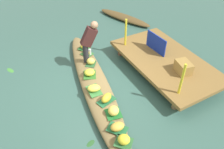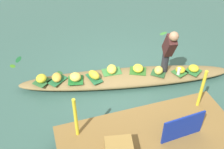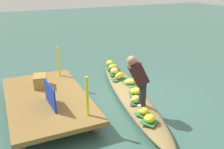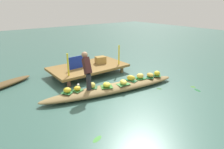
{
  "view_description": "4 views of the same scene",
  "coord_description": "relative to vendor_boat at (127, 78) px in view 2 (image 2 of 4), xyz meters",
  "views": [
    {
      "loc": [
        4.08,
        -1.75,
        4.14
      ],
      "look_at": [
        0.35,
        0.32,
        0.59
      ],
      "focal_mm": 36.73,
      "sensor_mm": 36.0,
      "label": 1
    },
    {
      "loc": [
        1.78,
        4.53,
        4.12
      ],
      "look_at": [
        0.47,
        0.34,
        0.6
      ],
      "focal_mm": 42.64,
      "sensor_mm": 36.0,
      "label": 2
    },
    {
      "loc": [
        -5.18,
        2.89,
        3.0
      ],
      "look_at": [
        0.5,
        0.29,
        0.55
      ],
      "focal_mm": 40.13,
      "sensor_mm": 36.0,
      "label": 3
    },
    {
      "loc": [
        -3.87,
        -5.01,
        2.92
      ],
      "look_at": [
        0.44,
        0.64,
        0.35
      ],
      "focal_mm": 31.95,
      "sensor_mm": 36.0,
      "label": 4
    }
  ],
  "objects": [
    {
      "name": "banana_bunch_7",
      "position": [
        1.19,
        -0.11,
        0.23
      ],
      "size": [
        0.35,
        0.35,
        0.19
      ],
      "primitive_type": "ellipsoid",
      "rotation": [
        0.0,
        0.0,
        4.0
      ],
      "color": "#F5D155",
      "rests_on": "vendor_boat"
    },
    {
      "name": "leaf_mat_4",
      "position": [
        1.92,
        -0.29,
        0.13
      ],
      "size": [
        0.45,
        0.45,
        0.01
      ],
      "primitive_type": "cube",
      "rotation": [
        0.0,
        0.0,
        0.74
      ],
      "color": "#2D6333",
      "rests_on": "vendor_boat"
    },
    {
      "name": "leaf_mat_0",
      "position": [
        -1.2,
        0.33,
        0.13
      ],
      "size": [
        0.39,
        0.38,
        0.01
      ],
      "primitive_type": "cube",
      "rotation": [
        0.0,
        0.0,
        0.36
      ],
      "color": "#357735",
      "rests_on": "vendor_boat"
    },
    {
      "name": "banana_bunch_3",
      "position": [
        0.32,
        -0.17,
        0.21
      ],
      "size": [
        0.31,
        0.37,
        0.15
      ],
      "primitive_type": "ellipsoid",
      "rotation": [
        0.0,
        0.0,
        4.39
      ],
      "color": "#F0D94B",
      "rests_on": "vendor_boat"
    },
    {
      "name": "banana_bunch_8",
      "position": [
        1.59,
        -0.24,
        0.21
      ],
      "size": [
        0.24,
        0.31,
        0.16
      ],
      "primitive_type": "ellipsoid",
      "rotation": [
        0.0,
        0.0,
        1.48
      ],
      "color": "gold",
      "rests_on": "vendor_boat"
    },
    {
      "name": "drifting_plant_3",
      "position": [
        1.47,
        -0.81,
        -0.12
      ],
      "size": [
        0.17,
        0.23,
        0.01
      ],
      "primitive_type": "ellipsoid",
      "rotation": [
        0.0,
        0.0,
        1.91
      ],
      "color": "#285928",
      "rests_on": "ground"
    },
    {
      "name": "produce_crate",
      "position": [
        0.91,
        2.11,
        0.39
      ],
      "size": [
        0.49,
        0.4,
        0.31
      ],
      "primitive_type": "cube",
      "rotation": [
        0.0,
        0.0,
        -0.2
      ],
      "color": "olive",
      "rests_on": "dock_platform"
    },
    {
      "name": "water_bottle",
      "position": [
        -1.13,
        0.39,
        0.22
      ],
      "size": [
        0.08,
        0.08,
        0.19
      ],
      "primitive_type": "cylinder",
      "color": "white",
      "rests_on": "vendor_boat"
    },
    {
      "name": "vendor_boat",
      "position": [
        0.0,
        0.0,
        0.0
      ],
      "size": [
        5.05,
        1.62,
        0.25
      ],
      "primitive_type": "ellipsoid",
      "rotation": [
        0.0,
        0.0,
        -0.19
      ],
      "color": "olive",
      "rests_on": "ground"
    },
    {
      "name": "canal_water",
      "position": [
        0.0,
        0.0,
        -0.13
      ],
      "size": [
        40.0,
        40.0,
        0.0
      ],
      "primitive_type": "plane",
      "color": "#365C51",
      "rests_on": "ground"
    },
    {
      "name": "drifting_plant_2",
      "position": [
        2.59,
        -1.46,
        -0.12
      ],
      "size": [
        0.2,
        0.22,
        0.01
      ],
      "primitive_type": "ellipsoid",
      "rotation": [
        0.0,
        0.0,
        2.15
      ],
      "color": "#3D7C1B",
      "rests_on": "ground"
    },
    {
      "name": "drifting_plant_0",
      "position": [
        2.44,
        -1.73,
        -0.12
      ],
      "size": [
        0.22,
        0.32,
        0.01
      ],
      "primitive_type": "ellipsoid",
      "rotation": [
        0.0,
        0.0,
        1.26
      ],
      "color": "#185A2A",
      "rests_on": "ground"
    },
    {
      "name": "leaf_mat_7",
      "position": [
        1.19,
        -0.11,
        0.13
      ],
      "size": [
        0.4,
        0.4,
        0.01
      ],
      "primitive_type": "cube",
      "rotation": [
        0.0,
        0.0,
        2.93
      ],
      "color": "#1E6A2B",
      "rests_on": "vendor_boat"
    },
    {
      "name": "railing_post_east",
      "position": [
        1.46,
        1.49,
        0.66
      ],
      "size": [
        0.06,
        0.06,
        0.84
      ],
      "primitive_type": "cylinder",
      "color": "yellow",
      "rests_on": "dock_platform"
    },
    {
      "name": "leaf_mat_2",
      "position": [
        0.77,
        -0.06,
        0.13
      ],
      "size": [
        0.33,
        0.48,
        0.01
      ],
      "primitive_type": "cube",
      "rotation": [
        0.0,
        0.0,
        1.81
      ],
      "color": "#226539",
      "rests_on": "vendor_boat"
    },
    {
      "name": "leaf_mat_1",
      "position": [
        -0.28,
        -0.01,
        0.13
      ],
      "size": [
        0.48,
        0.45,
        0.01
      ],
      "primitive_type": "cube",
      "rotation": [
        0.0,
        0.0,
        2.72
      ],
      "color": "#326C26",
      "rests_on": "vendor_boat"
    },
    {
      "name": "dock_platform",
      "position": [
        0.26,
        2.09,
        0.19
      ],
      "size": [
        3.2,
        1.8,
        0.37
      ],
      "color": "olive",
      "rests_on": "ground"
    },
    {
      "name": "banana_bunch_6",
      "position": [
        -1.53,
        0.39,
        0.21
      ],
      "size": [
        0.33,
        0.33,
        0.16
      ],
      "primitive_type": "ellipsoid",
      "rotation": [
        0.0,
        0.0,
        0.83
      ],
      "color": "yellow",
      "rests_on": "vendor_boat"
    },
    {
      "name": "banana_bunch_0",
      "position": [
        -1.2,
        0.33,
        0.2
      ],
      "size": [
        0.25,
        0.25,
        0.14
      ],
      "primitive_type": "ellipsoid",
      "rotation": [
        0.0,
        0.0,
        1.7
      ],
      "color": "yellow",
      "rests_on": "vendor_boat"
    },
    {
      "name": "leaf_mat_6",
      "position": [
        -1.53,
        0.39,
        0.13
      ],
      "size": [
        0.43,
        0.43,
        0.01
      ],
      "primitive_type": "cube",
      "rotation": [
        0.0,
        0.0,
        0.55
      ],
      "color": "#2F7338",
      "rests_on": "vendor_boat"
    },
    {
      "name": "banana_bunch_2",
      "position": [
        0.77,
        -0.06,
        0.23
      ],
      "size": [
        0.31,
        0.36,
        0.19
      ],
      "primitive_type": "ellipsoid",
      "rotation": [
        0.0,
        0.0,
        5.2
      ],
      "color": "gold",
      "rests_on": "vendor_boat"
    },
    {
      "name": "leaf_mat_8",
      "position": [
        1.59,
        -0.24,
        0.13
      ],
      "size": [
        0.49,
        0.47,
        0.01
      ],
      "primitive_type": "cube",
      "rotation": [
        0.0,
        0.0,
        0.63
      ],
      "color": "#236438",
      "rests_on": "vendor_boat"
    },
    {
      "name": "leaf_mat_3",
      "position": [
        0.32,
        -0.17,
        0.13
      ],
      "size": [
        0.46,
        0.31,
        0.01
      ],
      "primitive_type": "cube",
      "rotation": [
        0.0,
        0.0,
        3.08
      ],
      "color": "#3D823D",
      "rests_on": "vendor_boat"
    },
    {
      "name": "banana_bunch_4",
      "position": [
        1.92,
        -0.29,
        0.22
      ],
      "size": [
        0.33,
        0.33,
        0.18
      ],
      "primitive_type": "ellipsoid",
      "rotation": [
        0.0,
        0.0,
        4.08
      ],
      "color": "yellow",
      "rests_on": "vendor_boat"
    },
    {
      "name": "banana_bunch_1",
      "position": [
        -0.28,
        -0.01,
        0.21
      ],
      "size": [
        0.31,
        0.33,
        0.16
      ],
      "primitive_type": "ellipsoid",
      "rotation": [
        0.0,
        0.0,
        1.29
      ],
      "color": "yellow",
      "rests_on": "vendor_boat"
    },
    {
      "name": "railing_post_west",
      "position": [
        -0.94,
        1.49,
        0.66
      ],
      "size": [
        0.06,
        0.06,
        0.84
      ],
      "primitive_type": "cylinder",
      "color": "yellow",
      "rests_on": "dock_platform"
    },
    {
      "name": "banana_bunch_5",
      "position": [
        -0.7,
        0.22,
        0.22
      ],
      "size": [
        0.3,
        0.3,
        0.18
      ],
      "primitive_type": "ellipsoid",
      "rotation": [
        0.0,
        0.0,
        0.86
      ],
      "color": "#EED655",
      "rests_on": "vendor_boat"
    },
    {
      "name": "vendor_person",
      "position": [
        -0.85,
        0.27,
        0.81
      ],
      "size": [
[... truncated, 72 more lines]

